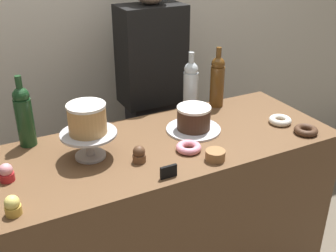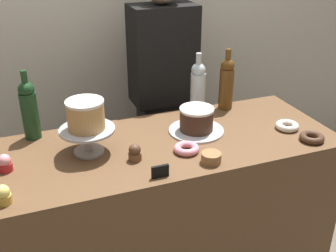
{
  "view_description": "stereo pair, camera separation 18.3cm",
  "coord_description": "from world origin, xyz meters",
  "px_view_note": "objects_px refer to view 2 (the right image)",
  "views": [
    {
      "loc": [
        -0.75,
        -1.47,
        1.77
      ],
      "look_at": [
        0.0,
        0.0,
        0.97
      ],
      "focal_mm": 43.82,
      "sensor_mm": 36.0,
      "label": 1
    },
    {
      "loc": [
        -0.58,
        -1.54,
        1.77
      ],
      "look_at": [
        0.0,
        0.0,
        0.97
      ],
      "focal_mm": 43.82,
      "sensor_mm": 36.0,
      "label": 2
    }
  ],
  "objects_px": {
    "cupcake_strawberry": "(5,164)",
    "cookie_stack": "(211,158)",
    "white_layer_cake": "(86,115)",
    "donut_sugar": "(287,126)",
    "donut_chocolate": "(312,137)",
    "wine_bottle_green": "(29,109)",
    "wine_bottle_clear": "(198,88)",
    "donut_pink": "(186,149)",
    "chocolate_round_cake": "(197,119)",
    "cupcake_lemon": "(3,195)",
    "wine_bottle_amber": "(226,83)",
    "cupcake_chocolate": "(135,153)",
    "cake_stand_pedestal": "(88,136)",
    "price_sign_chalkboard": "(160,171)",
    "barista_figure": "(163,102)"
  },
  "relations": [
    {
      "from": "wine_bottle_green",
      "to": "wine_bottle_clear",
      "type": "distance_m",
      "value": 0.83
    },
    {
      "from": "wine_bottle_green",
      "to": "cupcake_lemon",
      "type": "bearing_deg",
      "value": -105.59
    },
    {
      "from": "cupcake_lemon",
      "to": "donut_chocolate",
      "type": "xyz_separation_m",
      "value": [
        1.33,
        0.0,
        -0.02
      ]
    },
    {
      "from": "white_layer_cake",
      "to": "cupcake_chocolate",
      "type": "bearing_deg",
      "value": -38.13
    },
    {
      "from": "cake_stand_pedestal",
      "to": "cookie_stack",
      "type": "bearing_deg",
      "value": -29.95
    },
    {
      "from": "wine_bottle_green",
      "to": "cookie_stack",
      "type": "bearing_deg",
      "value": -36.44
    },
    {
      "from": "donut_sugar",
      "to": "donut_pink",
      "type": "bearing_deg",
      "value": -176.4
    },
    {
      "from": "cookie_stack",
      "to": "barista_figure",
      "type": "height_order",
      "value": "barista_figure"
    },
    {
      "from": "wine_bottle_green",
      "to": "cookie_stack",
      "type": "distance_m",
      "value": 0.85
    },
    {
      "from": "wine_bottle_green",
      "to": "cupcake_chocolate",
      "type": "bearing_deg",
      "value": -43.61
    },
    {
      "from": "donut_pink",
      "to": "chocolate_round_cake",
      "type": "bearing_deg",
      "value": 53.79
    },
    {
      "from": "cake_stand_pedestal",
      "to": "wine_bottle_green",
      "type": "distance_m",
      "value": 0.32
    },
    {
      "from": "cupcake_chocolate",
      "to": "barista_figure",
      "type": "distance_m",
      "value": 0.75
    },
    {
      "from": "cupcake_strawberry",
      "to": "donut_pink",
      "type": "bearing_deg",
      "value": -8.5
    },
    {
      "from": "white_layer_cake",
      "to": "chocolate_round_cake",
      "type": "relative_size",
      "value": 0.99
    },
    {
      "from": "donut_chocolate",
      "to": "cookie_stack",
      "type": "height_order",
      "value": "cookie_stack"
    },
    {
      "from": "cake_stand_pedestal",
      "to": "barista_figure",
      "type": "relative_size",
      "value": 0.15
    },
    {
      "from": "cupcake_lemon",
      "to": "cupcake_strawberry",
      "type": "xyz_separation_m",
      "value": [
        0.01,
        0.22,
        0.0
      ]
    },
    {
      "from": "donut_chocolate",
      "to": "wine_bottle_amber",
      "type": "bearing_deg",
      "value": 112.07
    },
    {
      "from": "donut_pink",
      "to": "donut_sugar",
      "type": "distance_m",
      "value": 0.55
    },
    {
      "from": "cupcake_strawberry",
      "to": "cookie_stack",
      "type": "bearing_deg",
      "value": -15.96
    },
    {
      "from": "cake_stand_pedestal",
      "to": "cupcake_lemon",
      "type": "distance_m",
      "value": 0.44
    },
    {
      "from": "wine_bottle_clear",
      "to": "cupcake_strawberry",
      "type": "bearing_deg",
      "value": -165.57
    },
    {
      "from": "donut_pink",
      "to": "barista_figure",
      "type": "relative_size",
      "value": 0.07
    },
    {
      "from": "wine_bottle_green",
      "to": "cupcake_strawberry",
      "type": "xyz_separation_m",
      "value": [
        -0.13,
        -0.27,
        -0.11
      ]
    },
    {
      "from": "cupcake_lemon",
      "to": "donut_sugar",
      "type": "height_order",
      "value": "cupcake_lemon"
    },
    {
      "from": "white_layer_cake",
      "to": "wine_bottle_green",
      "type": "distance_m",
      "value": 0.32
    },
    {
      "from": "cupcake_strawberry",
      "to": "cookie_stack",
      "type": "relative_size",
      "value": 0.88
    },
    {
      "from": "donut_sugar",
      "to": "cookie_stack",
      "type": "distance_m",
      "value": 0.51
    },
    {
      "from": "cake_stand_pedestal",
      "to": "cupcake_strawberry",
      "type": "bearing_deg",
      "value": -174.07
    },
    {
      "from": "donut_pink",
      "to": "price_sign_chalkboard",
      "type": "bearing_deg",
      "value": -139.68
    },
    {
      "from": "wine_bottle_amber",
      "to": "cookie_stack",
      "type": "relative_size",
      "value": 3.87
    },
    {
      "from": "cupcake_chocolate",
      "to": "wine_bottle_clear",
      "type": "bearing_deg",
      "value": 37.78
    },
    {
      "from": "cake_stand_pedestal",
      "to": "cupcake_strawberry",
      "type": "height_order",
      "value": "cake_stand_pedestal"
    },
    {
      "from": "white_layer_cake",
      "to": "donut_sugar",
      "type": "bearing_deg",
      "value": -6.76
    },
    {
      "from": "cupcake_chocolate",
      "to": "cookie_stack",
      "type": "xyz_separation_m",
      "value": [
        0.29,
        -0.13,
        -0.01
      ]
    },
    {
      "from": "wine_bottle_clear",
      "to": "cupcake_strawberry",
      "type": "distance_m",
      "value": 0.99
    },
    {
      "from": "white_layer_cake",
      "to": "barista_figure",
      "type": "height_order",
      "value": "barista_figure"
    },
    {
      "from": "cupcake_strawberry",
      "to": "donut_pink",
      "type": "xyz_separation_m",
      "value": [
        0.74,
        -0.11,
        -0.02
      ]
    },
    {
      "from": "cake_stand_pedestal",
      "to": "price_sign_chalkboard",
      "type": "height_order",
      "value": "cake_stand_pedestal"
    },
    {
      "from": "cupcake_strawberry",
      "to": "price_sign_chalkboard",
      "type": "xyz_separation_m",
      "value": [
        0.56,
        -0.26,
        -0.01
      ]
    },
    {
      "from": "cupcake_lemon",
      "to": "cupcake_chocolate",
      "type": "height_order",
      "value": "same"
    },
    {
      "from": "wine_bottle_clear",
      "to": "barista_figure",
      "type": "relative_size",
      "value": 0.2
    },
    {
      "from": "cupcake_lemon",
      "to": "donut_chocolate",
      "type": "height_order",
      "value": "cupcake_lemon"
    },
    {
      "from": "barista_figure",
      "to": "white_layer_cake",
      "type": "bearing_deg",
      "value": -135.71
    },
    {
      "from": "cake_stand_pedestal",
      "to": "wine_bottle_green",
      "type": "relative_size",
      "value": 0.73
    },
    {
      "from": "wine_bottle_amber",
      "to": "chocolate_round_cake",
      "type": "bearing_deg",
      "value": -142.13
    },
    {
      "from": "wine_bottle_green",
      "to": "cookie_stack",
      "type": "height_order",
      "value": "wine_bottle_green"
    },
    {
      "from": "cookie_stack",
      "to": "cake_stand_pedestal",
      "type": "bearing_deg",
      "value": 150.05
    },
    {
      "from": "wine_bottle_clear",
      "to": "price_sign_chalkboard",
      "type": "height_order",
      "value": "wine_bottle_clear"
    }
  ]
}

